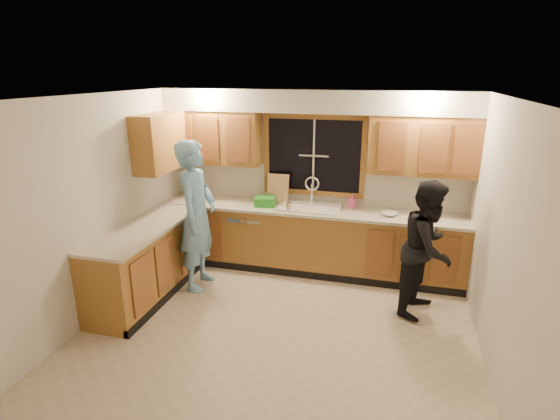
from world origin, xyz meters
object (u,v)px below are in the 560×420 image
Objects in this scene: bowl at (389,214)px; man at (197,216)px; knife_block at (201,191)px; sink at (309,212)px; soap_bottle at (352,201)px; dish_crate at (265,201)px; dishwasher at (251,237)px; stove at (120,282)px; woman at (428,248)px.

man is at bearing -161.48° from bowl.
sink is at bearing -5.87° from knife_block.
dish_crate is at bearing -170.60° from soap_bottle.
soap_bottle is (1.43, 0.18, 0.61)m from dishwasher.
dish_crate is at bearing 56.60° from stove.
man reaches higher than sink.
stove is 0.57× the size of woman.
stove is 4.50× the size of soap_bottle.
sink is 0.62m from soap_bottle.
stove is 1.22m from man.
bowl is (2.73, -0.12, -0.09)m from knife_block.
soap_bottle is (2.22, 0.10, -0.01)m from knife_block.
sink is 0.54× the size of woman.
dish_crate is 1.71m from bowl.
sink is 3.86× the size of knife_block.
dishwasher is (-0.85, -0.01, -0.45)m from sink.
dishwasher is 0.42× the size of man.
soap_bottle is at bearing -64.81° from man.
knife_block reaches higher than bowl.
sink is 3.19× the size of dish_crate.
stove is (-1.80, -1.82, -0.41)m from sink.
woman reaches higher than knife_block.
woman is 7.95× the size of soap_bottle.
soap_bottle is 0.56m from bowl.
sink is at bearing 45.39° from stove.
woman is at bearing -43.72° from soap_bottle.
bowl is at bearing 53.33° from woman.
bowl is at bearing -6.17° from knife_block.
dishwasher is 0.62m from dish_crate.
soap_bottle reaches higher than stove.
woman is 0.85m from bowl.
sink is 1.54m from man.
knife_block is 1.10× the size of bowl.
woman reaches higher than bowl.
sink is 2.60m from stove.
dish_crate is at bearing -176.78° from sink.
dish_crate is (-0.62, -0.03, 0.12)m from sink.
soap_bottle is (2.38, 1.99, 0.57)m from stove.
stove is at bearing -117.69° from dishwasher.
soap_bottle is at bearing 66.67° from woman.
dishwasher is 2.01m from bowl.
knife_block is (-3.19, 0.83, 0.24)m from woman.
sink is 4.30× the size of soap_bottle.
dish_crate is at bearing 179.25° from bowl.
dishwasher is 3.68× the size of knife_block.
sink is 4.25× the size of bowl.
woman is 7.14× the size of knife_block.
man is 1.22× the size of woman.
woman is at bearing -91.66° from man.
knife_block is 1.11× the size of soap_bottle.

